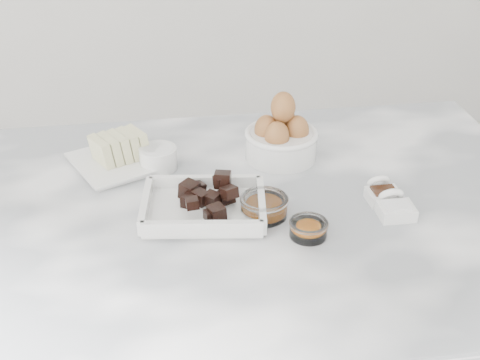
% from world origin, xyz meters
% --- Properties ---
extents(marble_slab, '(1.20, 0.80, 0.04)m').
position_xyz_m(marble_slab, '(0.00, 0.00, 0.92)').
color(marble_slab, white).
rests_on(marble_slab, cabinet).
extents(chocolate_dish, '(0.23, 0.19, 0.06)m').
position_xyz_m(chocolate_dish, '(-0.05, -0.01, 0.96)').
color(chocolate_dish, white).
rests_on(chocolate_dish, marble_slab).
extents(butter_plate, '(0.22, 0.22, 0.07)m').
position_xyz_m(butter_plate, '(-0.20, 0.19, 0.97)').
color(butter_plate, white).
rests_on(butter_plate, marble_slab).
extents(sugar_ramekin, '(0.07, 0.07, 0.04)m').
position_xyz_m(sugar_ramekin, '(-0.12, 0.17, 0.96)').
color(sugar_ramekin, white).
rests_on(sugar_ramekin, marble_slab).
extents(egg_bowl, '(0.15, 0.15, 0.14)m').
position_xyz_m(egg_bowl, '(0.13, 0.18, 0.99)').
color(egg_bowl, white).
rests_on(egg_bowl, marble_slab).
extents(honey_bowl, '(0.09, 0.09, 0.04)m').
position_xyz_m(honey_bowl, '(0.05, -0.03, 0.96)').
color(honey_bowl, white).
rests_on(honey_bowl, marble_slab).
extents(zest_bowl, '(0.07, 0.07, 0.03)m').
position_xyz_m(zest_bowl, '(0.12, -0.10, 0.96)').
color(zest_bowl, white).
rests_on(zest_bowl, marble_slab).
extents(vanilla_spoon, '(0.06, 0.07, 0.04)m').
position_xyz_m(vanilla_spoon, '(0.28, -0.01, 0.95)').
color(vanilla_spoon, white).
rests_on(vanilla_spoon, marble_slab).
extents(salt_spoon, '(0.06, 0.08, 0.05)m').
position_xyz_m(salt_spoon, '(0.28, -0.06, 0.96)').
color(salt_spoon, white).
rests_on(salt_spoon, marble_slab).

